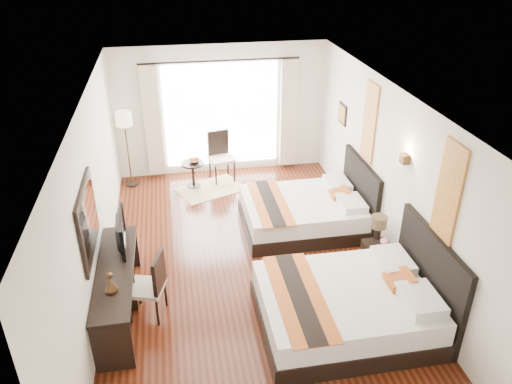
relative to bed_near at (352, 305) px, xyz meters
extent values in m
cube|color=black|center=(-1.13, 1.52, -0.35)|extent=(4.50, 7.50, 0.01)
cube|color=white|center=(-1.13, 1.52, 2.45)|extent=(4.50, 7.50, 0.02)
cube|color=silver|center=(1.11, 1.52, 1.06)|extent=(0.01, 7.50, 2.80)
cube|color=silver|center=(-3.38, 1.52, 1.06)|extent=(0.01, 7.50, 2.80)
cube|color=silver|center=(-1.13, 5.27, 1.06)|extent=(4.50, 0.01, 2.80)
cube|color=white|center=(-1.13, 5.25, 0.96)|extent=(2.40, 0.02, 2.20)
cube|color=white|center=(-1.13, 5.19, 0.96)|extent=(2.30, 0.02, 2.10)
cube|color=beige|center=(-2.58, 5.15, 0.94)|extent=(0.35, 0.14, 2.35)
cube|color=beige|center=(0.32, 5.15, 0.94)|extent=(0.35, 0.14, 2.35)
cube|color=maroon|center=(1.10, 0.00, 1.61)|extent=(0.03, 0.50, 1.35)
cube|color=maroon|center=(1.10, 2.60, 1.61)|extent=(0.03, 0.50, 1.35)
cube|color=#3F2916|center=(1.06, 1.15, 1.58)|extent=(0.10, 0.14, 0.14)
cube|color=black|center=(-3.35, 0.83, 1.21)|extent=(0.04, 1.25, 0.95)
cube|color=white|center=(-3.33, 0.83, 1.21)|extent=(0.01, 1.12, 0.82)
cube|color=black|center=(-0.11, 0.00, -0.20)|extent=(2.27, 1.78, 0.28)
cube|color=silver|center=(-0.11, 0.00, 0.10)|extent=(2.21, 1.74, 0.33)
cube|color=black|center=(1.07, 0.00, 0.32)|extent=(0.08, 1.78, 1.33)
cube|color=brown|center=(-0.75, 0.00, 0.28)|extent=(0.61, 1.84, 0.02)
cube|color=black|center=(-0.02, 2.60, -0.22)|extent=(2.09, 1.63, 0.25)
cube|color=silver|center=(-0.02, 2.60, 0.06)|extent=(2.03, 1.59, 0.31)
cube|color=black|center=(1.07, 2.60, 0.27)|extent=(0.08, 1.63, 1.22)
cube|color=brown|center=(-0.60, 2.60, 0.23)|extent=(0.56, 1.69, 0.02)
cube|color=black|center=(0.84, 1.15, -0.12)|extent=(0.37, 0.46, 0.45)
cylinder|color=black|center=(0.87, 1.28, 0.26)|extent=(0.10, 0.10, 0.21)
cylinder|color=#382B1B|center=(0.87, 1.28, 0.46)|extent=(0.25, 0.25, 0.19)
imported|color=black|center=(0.84, 0.98, 0.22)|extent=(0.15, 0.15, 0.13)
cube|color=black|center=(-3.12, 0.83, 0.04)|extent=(0.50, 2.20, 0.76)
imported|color=black|center=(-3.10, 1.38, 0.66)|extent=(0.16, 0.86, 0.49)
cube|color=#C4AE97|center=(-2.73, 0.71, 0.12)|extent=(0.58, 0.58, 0.06)
cube|color=black|center=(-2.53, 0.65, 0.40)|extent=(0.18, 0.43, 0.52)
cylinder|color=black|center=(-3.13, 4.86, -0.33)|extent=(0.25, 0.25, 0.03)
cylinder|color=#3F2916|center=(-3.13, 4.86, 0.37)|extent=(0.03, 0.03, 1.38)
cylinder|color=beige|center=(-3.13, 4.86, 1.14)|extent=(0.33, 0.33, 0.29)
cylinder|color=black|center=(-1.84, 4.57, -0.07)|extent=(0.47, 0.47, 0.54)
imported|color=#453418|center=(-1.80, 4.58, 0.23)|extent=(0.26, 0.26, 0.06)
cube|color=#C4AE97|center=(-1.21, 4.78, 0.15)|extent=(0.58, 0.58, 0.07)
cube|color=black|center=(-1.25, 4.99, 0.44)|extent=(0.46, 0.15, 0.55)
cube|color=tan|center=(-1.51, 4.37, -0.34)|extent=(1.54, 1.31, 0.01)
camera|label=1|loc=(-2.19, -4.92, 4.51)|focal=35.00mm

